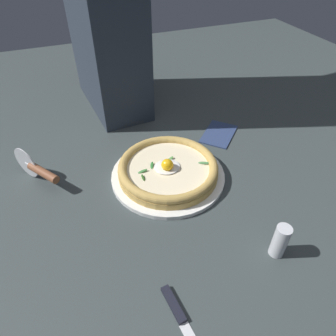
{
  "coord_description": "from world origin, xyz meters",
  "views": [
    {
      "loc": [
        0.26,
        0.57,
        0.57
      ],
      "look_at": [
        0.03,
        -0.01,
        0.03
      ],
      "focal_mm": 32.65,
      "sensor_mm": 36.0,
      "label": 1
    }
  ],
  "objects_px": {
    "pizza": "(168,168)",
    "pizza_cutter": "(37,169)",
    "table_knife": "(182,321)",
    "folded_napkin": "(219,133)",
    "side_bowl": "(123,113)",
    "pepper_shaker": "(280,241)"
  },
  "relations": [
    {
      "from": "pizza",
      "to": "pizza_cutter",
      "type": "relative_size",
      "value": 1.87
    },
    {
      "from": "pepper_shaker",
      "to": "pizza",
      "type": "bearing_deg",
      "value": -67.65
    },
    {
      "from": "pizza",
      "to": "table_knife",
      "type": "distance_m",
      "value": 0.39
    },
    {
      "from": "pizza_cutter",
      "to": "pepper_shaker",
      "type": "distance_m",
      "value": 0.62
    },
    {
      "from": "pizza_cutter",
      "to": "table_knife",
      "type": "distance_m",
      "value": 0.52
    },
    {
      "from": "pizza_cutter",
      "to": "side_bowl",
      "type": "bearing_deg",
      "value": -140.59
    },
    {
      "from": "folded_napkin",
      "to": "side_bowl",
      "type": "bearing_deg",
      "value": -39.26
    },
    {
      "from": "side_bowl",
      "to": "table_knife",
      "type": "xyz_separation_m",
      "value": [
        0.08,
        0.72,
        -0.02
      ]
    },
    {
      "from": "side_bowl",
      "to": "pizza_cutter",
      "type": "xyz_separation_m",
      "value": [
        0.29,
        0.24,
        0.03
      ]
    },
    {
      "from": "side_bowl",
      "to": "table_knife",
      "type": "bearing_deg",
      "value": 83.39
    },
    {
      "from": "folded_napkin",
      "to": "pizza_cutter",
      "type": "bearing_deg",
      "value": 2.44
    },
    {
      "from": "pizza",
      "to": "pepper_shaker",
      "type": "relative_size",
      "value": 3.26
    },
    {
      "from": "pizza_cutter",
      "to": "folded_napkin",
      "type": "relative_size",
      "value": 1.03
    },
    {
      "from": "side_bowl",
      "to": "folded_napkin",
      "type": "distance_m",
      "value": 0.34
    },
    {
      "from": "folded_napkin",
      "to": "table_knife",
      "type": "bearing_deg",
      "value": 55.31
    },
    {
      "from": "pizza",
      "to": "side_bowl",
      "type": "relative_size",
      "value": 2.16
    },
    {
      "from": "pizza",
      "to": "table_knife",
      "type": "bearing_deg",
      "value": 72.43
    },
    {
      "from": "pizza_cutter",
      "to": "table_knife",
      "type": "relative_size",
      "value": 0.69
    },
    {
      "from": "side_bowl",
      "to": "folded_napkin",
      "type": "xyz_separation_m",
      "value": [
        -0.26,
        0.22,
        -0.02
      ]
    },
    {
      "from": "pizza_cutter",
      "to": "pizza",
      "type": "bearing_deg",
      "value": 161.81
    },
    {
      "from": "pizza_cutter",
      "to": "folded_napkin",
      "type": "xyz_separation_m",
      "value": [
        -0.56,
        -0.02,
        -0.04
      ]
    },
    {
      "from": "side_bowl",
      "to": "pizza_cutter",
      "type": "height_order",
      "value": "pizza_cutter"
    }
  ]
}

